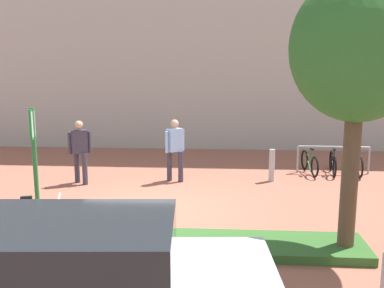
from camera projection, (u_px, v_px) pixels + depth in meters
name	position (u px, v px, depth m)	size (l,w,h in m)	color
ground_plane	(155.00, 210.00, 9.79)	(60.00, 60.00, 0.00)	#9E5B47
building_facade	(184.00, 14.00, 16.41)	(28.00, 1.20, 10.00)	#B2ADA3
planter_strip	(166.00, 243.00, 7.81)	(7.00, 1.10, 0.16)	#336028
tree_sidewalk	(358.00, 50.00, 6.96)	(2.17, 2.17, 4.68)	brown
parking_sign_post	(35.00, 157.00, 7.68)	(0.11, 0.36, 2.48)	#2D7238
bike_at_sign	(39.00, 222.00, 8.10)	(1.63, 0.59, 0.86)	black
bike_rack_cluster	(333.00, 162.00, 12.98)	(2.11, 1.56, 0.83)	#99999E
bollard_steel	(272.00, 165.00, 12.11)	(0.16, 0.16, 0.90)	#ADADB2
person_shirt_blue	(175.00, 146.00, 12.02)	(0.49, 0.44, 1.72)	#383342
person_suited_dark	(80.00, 148.00, 11.78)	(0.57, 0.38, 1.72)	#383342
car_white_hatch	(80.00, 287.00, 4.94)	(4.42, 2.27, 1.54)	silver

